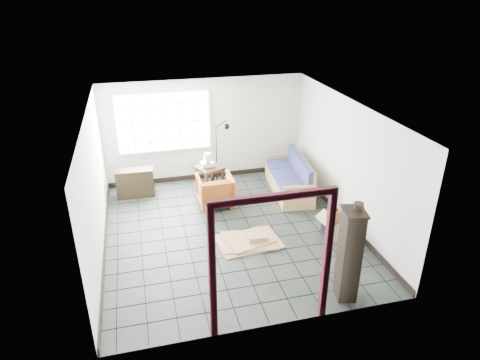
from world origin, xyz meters
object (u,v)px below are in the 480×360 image
object	(u,v)px
futon_sofa	(291,179)
armchair	(215,189)
side_table	(210,171)
tall_shelf	(349,254)

from	to	relation	value
futon_sofa	armchair	distance (m)	1.94
armchair	side_table	size ratio (longest dim) A/B	1.09
futon_sofa	tall_shelf	distance (m)	3.91
futon_sofa	tall_shelf	world-z (taller)	tall_shelf
tall_shelf	side_table	bearing A→B (deg)	119.52
side_table	tall_shelf	world-z (taller)	tall_shelf
futon_sofa	tall_shelf	bearing A→B (deg)	-91.49
futon_sofa	side_table	world-z (taller)	futon_sofa
futon_sofa	armchair	world-z (taller)	futon_sofa
armchair	side_table	world-z (taller)	armchair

